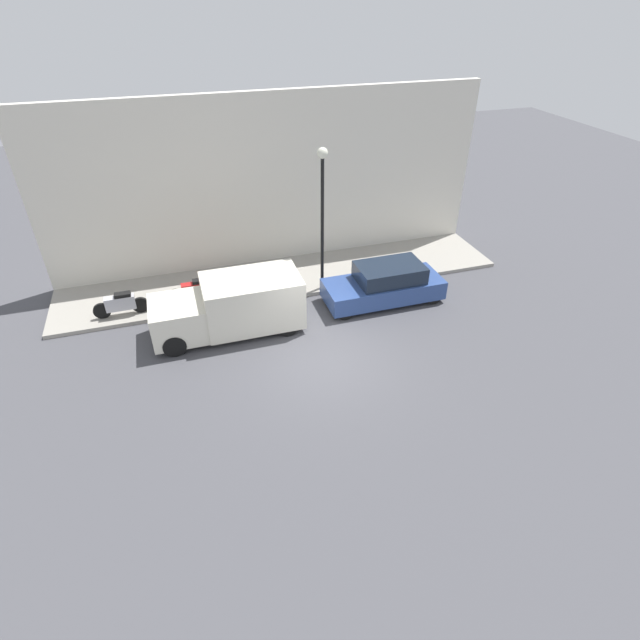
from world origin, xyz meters
name	(u,v)px	position (x,y,z in m)	size (l,w,h in m)	color
ground_plane	(325,360)	(0.00, 0.00, 0.00)	(60.00, 60.00, 0.00)	#47474C
sidewalk	(284,278)	(5.32, 0.00, 0.07)	(3.12, 17.10, 0.15)	gray
building_facade	(270,183)	(7.03, 0.00, 3.33)	(0.30, 17.10, 6.65)	silver
parked_car	(385,284)	(2.70, -3.14, 0.68)	(1.70, 4.30, 1.44)	#2D4784
delivery_van	(230,306)	(2.47, 2.49, 0.97)	(1.91, 4.89, 1.89)	silver
motorcycle_black	(247,287)	(4.19, 1.63, 0.56)	(0.30, 1.94, 0.76)	black
motorcycle_red	(198,288)	(4.63, 3.35, 0.57)	(0.30, 2.13, 0.77)	#B21E1E
scooter_silver	(121,304)	(4.32, 6.01, 0.60)	(0.30, 1.85, 0.86)	#B7B7BF
streetlamp	(322,198)	(4.01, -1.17, 3.67)	(0.37, 0.37, 5.23)	black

